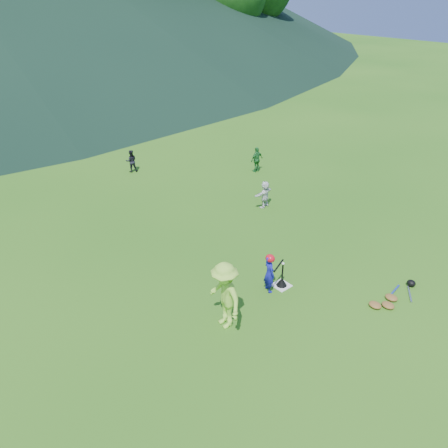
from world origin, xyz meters
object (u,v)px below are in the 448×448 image
at_px(fielder_c, 257,160).
at_px(fielder_d, 265,194).
at_px(home_plate, 281,285).
at_px(equipment_pile, 392,298).
at_px(batter_child, 269,273).
at_px(fielder_b, 131,161).
at_px(adult_coach, 225,296).
at_px(batting_tee, 282,282).

xyz_separation_m(fielder_c, fielder_d, (-2.20, -2.75, -0.05)).
relative_size(home_plate, equipment_pile, 0.25).
relative_size(batter_child, fielder_b, 1.12).
height_order(home_plate, fielder_d, fielder_d).
height_order(adult_coach, fielder_d, adult_coach).
bearing_deg(equipment_pile, adult_coach, 152.51).
height_order(fielder_b, batting_tee, fielder_b).
bearing_deg(fielder_c, fielder_b, -40.90).
bearing_deg(adult_coach, equipment_pile, 70.76).
bearing_deg(fielder_d, home_plate, 41.53).
bearing_deg(equipment_pile, fielder_d, 78.25).
relative_size(batting_tee, equipment_pile, 0.38).
distance_m(fielder_c, batting_tee, 8.46).
relative_size(fielder_d, equipment_pile, 0.57).
distance_m(batter_child, fielder_c, 8.65).
xyz_separation_m(fielder_b, equipment_pile, (0.80, -12.42, -0.43)).
height_order(batter_child, adult_coach, adult_coach).
xyz_separation_m(adult_coach, batting_tee, (2.22, 0.20, -0.76)).
bearing_deg(equipment_pile, batter_child, 133.05).
height_order(fielder_c, equipment_pile, fielder_c).
height_order(home_plate, fielder_b, fielder_b).
height_order(fielder_b, fielder_c, fielder_c).
bearing_deg(equipment_pile, home_plate, 128.18).
distance_m(batter_child, batting_tee, 0.61).
distance_m(batter_child, fielder_d, 5.13).
relative_size(home_plate, batter_child, 0.40).
bearing_deg(batter_child, adult_coach, 115.63).
bearing_deg(home_plate, equipment_pile, -51.82).
relative_size(fielder_b, fielder_d, 0.97).
distance_m(adult_coach, batting_tee, 2.36).
bearing_deg(equipment_pile, batting_tee, 128.18).
xyz_separation_m(fielder_d, batting_tee, (-3.08, -3.84, -0.38)).
bearing_deg(batting_tee, home_plate, 0.00).
bearing_deg(home_plate, fielder_c, 51.29).
relative_size(adult_coach, fielder_c, 1.57).
bearing_deg(adult_coach, fielder_b, 170.90).
height_order(home_plate, equipment_pile, equipment_pile).
xyz_separation_m(batting_tee, equipment_pile, (1.81, -2.30, -0.06)).
bearing_deg(fielder_c, fielder_d, 50.10).
relative_size(home_plate, batting_tee, 0.66).
xyz_separation_m(adult_coach, equipment_pile, (4.03, -2.10, -0.82)).
height_order(fielder_d, batting_tee, fielder_d).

